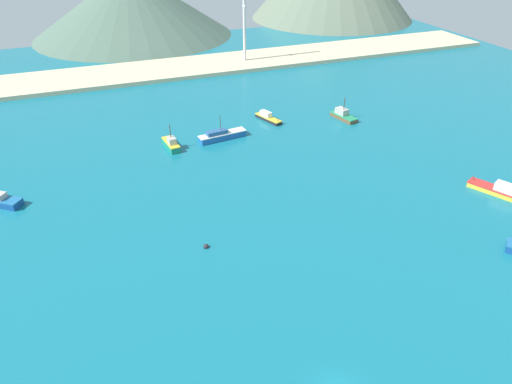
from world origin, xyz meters
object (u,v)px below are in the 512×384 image
object	(u,v)px
fishing_boat_1	(500,190)
radio_tower	(244,17)
fishing_boat_8	(2,201)
fishing_boat_10	(222,135)
buoy_0	(206,247)
fishing_boat_5	(343,115)
fishing_boat_2	(268,117)
fishing_boat_4	(171,144)

from	to	relation	value
fishing_boat_1	radio_tower	size ratio (longest dim) A/B	0.36
fishing_boat_8	fishing_boat_10	size ratio (longest dim) A/B	0.61
fishing_boat_8	fishing_boat_10	distance (m)	46.08
fishing_boat_10	radio_tower	bearing A→B (deg)	64.97
radio_tower	buoy_0	bearing A→B (deg)	-113.43
fishing_boat_5	radio_tower	size ratio (longest dim) A/B	0.27
fishing_boat_2	fishing_boat_5	xyz separation A→B (m)	(17.89, -5.79, 0.16)
fishing_boat_4	fishing_boat_10	size ratio (longest dim) A/B	0.61
fishing_boat_4	fishing_boat_10	distance (m)	11.66
fishing_boat_2	fishing_boat_10	bearing A→B (deg)	-155.32
fishing_boat_10	buoy_0	bearing A→B (deg)	-111.03
fishing_boat_1	buoy_0	distance (m)	54.82
fishing_boat_1	fishing_boat_5	distance (m)	42.63
fishing_boat_8	fishing_boat_2	bearing A→B (deg)	17.66
fishing_boat_1	fishing_boat_8	distance (m)	89.72
fishing_boat_4	fishing_boat_5	xyz separation A→B (m)	(43.47, 1.09, -0.10)
fishing_boat_4	fishing_boat_8	bearing A→B (deg)	-160.37
fishing_boat_1	fishing_boat_8	xyz separation A→B (m)	(-84.91, 28.96, 0.00)
fishing_boat_1	fishing_boat_10	distance (m)	57.71
fishing_boat_2	fishing_boat_8	bearing A→B (deg)	-162.34
fishing_boat_1	fishing_boat_4	distance (m)	66.10
fishing_boat_2	buoy_0	xyz separation A→B (m)	(-28.10, -43.26, -0.59)
fishing_boat_5	radio_tower	world-z (taller)	radio_tower
fishing_boat_5	fishing_boat_8	size ratio (longest dim) A/B	1.14
fishing_boat_10	buoy_0	xyz separation A→B (m)	(-14.17, -36.86, -0.79)
fishing_boat_5	radio_tower	bearing A→B (deg)	97.18
fishing_boat_2	buoy_0	distance (m)	51.59
fishing_boat_1	buoy_0	xyz separation A→B (m)	(-54.64, 4.28, -0.71)
fishing_boat_4	radio_tower	size ratio (longest dim) A/B	0.24
buoy_0	radio_tower	xyz separation A→B (m)	(39.29, 90.67, 14.86)
fishing_boat_1	fishing_boat_10	bearing A→B (deg)	134.53
fishing_boat_5	fishing_boat_10	size ratio (longest dim) A/B	0.70
fishing_boat_8	fishing_boat_4	bearing A→B (deg)	19.63
fishing_boat_2	buoy_0	world-z (taller)	fishing_boat_2
fishing_boat_8	fishing_boat_5	bearing A→B (deg)	9.52
buoy_0	fishing_boat_2	bearing A→B (deg)	57.00
fishing_boat_10	fishing_boat_4	bearing A→B (deg)	-177.62
fishing_boat_1	fishing_boat_2	bearing A→B (deg)	119.18
fishing_boat_1	fishing_boat_5	size ratio (longest dim) A/B	1.35
fishing_boat_5	radio_tower	xyz separation A→B (m)	(-6.70, 53.20, 14.11)
fishing_boat_1	fishing_boat_2	world-z (taller)	fishing_boat_1
fishing_boat_8	buoy_0	distance (m)	39.06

